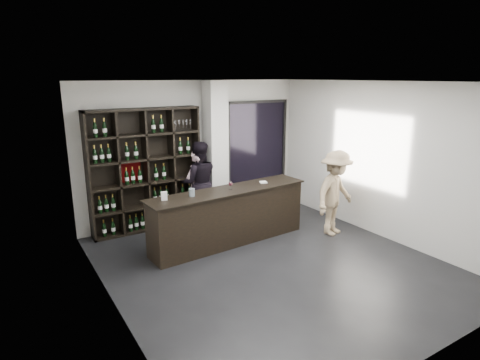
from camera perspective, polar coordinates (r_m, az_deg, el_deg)
floor at (r=6.74m, az=4.35°, el=-11.78°), size 5.00×5.50×0.01m
wine_shelf at (r=8.01m, az=-13.24°, el=1.33°), size 2.20×0.35×2.40m
structural_column at (r=8.45m, az=-3.46°, el=4.13°), size 0.40×0.40×2.90m
glass_panel at (r=9.27m, az=2.44°, el=4.75°), size 1.60×0.08×2.10m
tasting_counter at (r=7.32m, az=-1.53°, el=-5.18°), size 3.08×0.64×1.01m
taster_pink at (r=8.32m, az=-6.18°, el=-0.86°), size 0.67×0.57×1.55m
taster_black at (r=8.32m, az=-5.89°, el=-0.31°), size 1.00×0.90×1.71m
customer at (r=7.84m, az=13.41°, el=-1.82°), size 1.18×0.86×1.64m
wine_glass at (r=7.14m, az=-1.36°, el=-0.70°), size 0.09×0.09×0.18m
spit_cup at (r=6.79m, az=-6.87°, el=-1.78°), size 0.12×0.12×0.13m
napkin_stack at (r=7.63m, az=3.32°, el=-0.31°), size 0.16×0.16×0.02m
card_stand at (r=6.65m, az=-10.74°, el=-2.26°), size 0.10×0.07×0.14m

